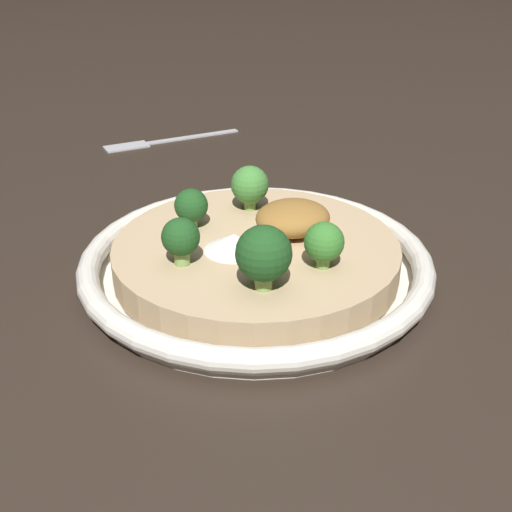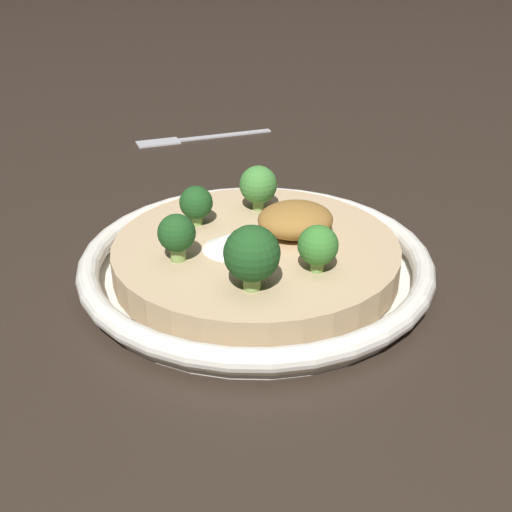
{
  "view_description": "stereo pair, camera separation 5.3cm",
  "coord_description": "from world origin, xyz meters",
  "px_view_note": "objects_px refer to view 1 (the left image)",
  "views": [
    {
      "loc": [
        0.17,
        0.43,
        0.27
      ],
      "look_at": [
        0.0,
        0.0,
        0.02
      ],
      "focal_mm": 45.0,
      "sensor_mm": 36.0,
      "label": 1
    },
    {
      "loc": [
        0.12,
        0.45,
        0.27
      ],
      "look_at": [
        0.0,
        0.0,
        0.02
      ],
      "focal_mm": 45.0,
      "sensor_mm": 36.0,
      "label": 2
    }
  ],
  "objects_px": {
    "broccoli_right": "(181,238)",
    "broccoli_front": "(191,206)",
    "broccoli_back": "(324,243)",
    "fork_utensil": "(159,141)",
    "broccoli_back_right": "(264,255)",
    "risotto_bowl": "(256,260)",
    "broccoli_front_left": "(250,185)"
  },
  "relations": [
    {
      "from": "broccoli_back_right",
      "to": "fork_utensil",
      "type": "relative_size",
      "value": 0.26
    },
    {
      "from": "broccoli_front_left",
      "to": "broccoli_back_right",
      "type": "bearing_deg",
      "value": 72.67
    },
    {
      "from": "risotto_bowl",
      "to": "broccoli_front_left",
      "type": "height_order",
      "value": "broccoli_front_left"
    },
    {
      "from": "broccoli_back",
      "to": "broccoli_right",
      "type": "height_order",
      "value": "broccoli_right"
    },
    {
      "from": "risotto_bowl",
      "to": "broccoli_front",
      "type": "distance_m",
      "value": 0.07
    },
    {
      "from": "broccoli_front_left",
      "to": "broccoli_back",
      "type": "relative_size",
      "value": 1.11
    },
    {
      "from": "broccoli_front_left",
      "to": "fork_utensil",
      "type": "xyz_separation_m",
      "value": [
        0.01,
        -0.32,
        -0.05
      ]
    },
    {
      "from": "broccoli_front_left",
      "to": "broccoli_right",
      "type": "relative_size",
      "value": 1.08
    },
    {
      "from": "broccoli_front",
      "to": "broccoli_back_right",
      "type": "distance_m",
      "value": 0.12
    },
    {
      "from": "broccoli_right",
      "to": "broccoli_front_left",
      "type": "bearing_deg",
      "value": -138.04
    },
    {
      "from": "broccoli_back_right",
      "to": "fork_utensil",
      "type": "height_order",
      "value": "broccoli_back_right"
    },
    {
      "from": "broccoli_front_left",
      "to": "broccoli_back_right",
      "type": "distance_m",
      "value": 0.14
    },
    {
      "from": "broccoli_back",
      "to": "broccoli_right",
      "type": "distance_m",
      "value": 0.11
    },
    {
      "from": "risotto_bowl",
      "to": "broccoli_front",
      "type": "bearing_deg",
      "value": -50.15
    },
    {
      "from": "broccoli_front",
      "to": "fork_utensil",
      "type": "height_order",
      "value": "broccoli_front"
    },
    {
      "from": "broccoli_front",
      "to": "fork_utensil",
      "type": "distance_m",
      "value": 0.34
    },
    {
      "from": "broccoli_back",
      "to": "broccoli_front",
      "type": "bearing_deg",
      "value": -55.69
    },
    {
      "from": "broccoli_right",
      "to": "broccoli_front",
      "type": "height_order",
      "value": "broccoli_right"
    },
    {
      "from": "risotto_bowl",
      "to": "broccoli_right",
      "type": "height_order",
      "value": "broccoli_right"
    },
    {
      "from": "risotto_bowl",
      "to": "broccoli_back",
      "type": "bearing_deg",
      "value": 119.04
    },
    {
      "from": "broccoli_back",
      "to": "broccoli_front",
      "type": "height_order",
      "value": "broccoli_back"
    },
    {
      "from": "broccoli_right",
      "to": "fork_utensil",
      "type": "bearing_deg",
      "value": -101.27
    },
    {
      "from": "broccoli_back_right",
      "to": "broccoli_front_left",
      "type": "bearing_deg",
      "value": -107.33
    },
    {
      "from": "broccoli_back",
      "to": "fork_utensil",
      "type": "xyz_separation_m",
      "value": [
        0.02,
        -0.44,
        -0.05
      ]
    },
    {
      "from": "broccoli_back_right",
      "to": "risotto_bowl",
      "type": "bearing_deg",
      "value": -107.59
    },
    {
      "from": "risotto_bowl",
      "to": "broccoli_right",
      "type": "distance_m",
      "value": 0.08
    },
    {
      "from": "risotto_bowl",
      "to": "fork_utensil",
      "type": "distance_m",
      "value": 0.38
    },
    {
      "from": "risotto_bowl",
      "to": "fork_utensil",
      "type": "height_order",
      "value": "risotto_bowl"
    },
    {
      "from": "broccoli_back_right",
      "to": "fork_utensil",
      "type": "distance_m",
      "value": 0.45
    },
    {
      "from": "broccoli_front",
      "to": "broccoli_back",
      "type": "bearing_deg",
      "value": 124.31
    },
    {
      "from": "broccoli_right",
      "to": "fork_utensil",
      "type": "relative_size",
      "value": 0.2
    },
    {
      "from": "broccoli_right",
      "to": "fork_utensil",
      "type": "height_order",
      "value": "broccoli_right"
    }
  ]
}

